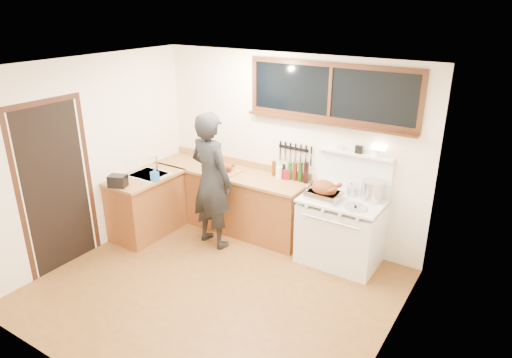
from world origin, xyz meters
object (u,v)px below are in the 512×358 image
Objects in this scene: man at (211,181)px; cutting_board at (226,168)px; vintage_stove at (341,229)px; roast_turkey at (324,191)px.

man reaches higher than cutting_board.
cutting_board is at bearing -179.38° from vintage_stove.
man is 4.16× the size of roast_turkey.
cutting_board is (-0.12, 0.49, 0.00)m from man.
vintage_stove reaches higher than roast_turkey.
vintage_stove is 1.88m from cutting_board.
man reaches higher than vintage_stove.
cutting_board is (-1.82, -0.02, 0.49)m from vintage_stove.
man is at bearing -163.16° from vintage_stove.
cutting_board is at bearing 103.23° from man.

